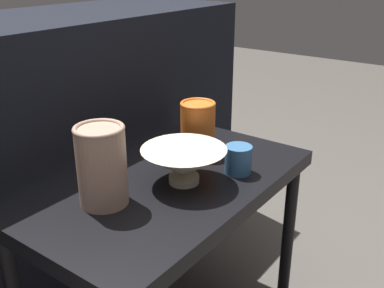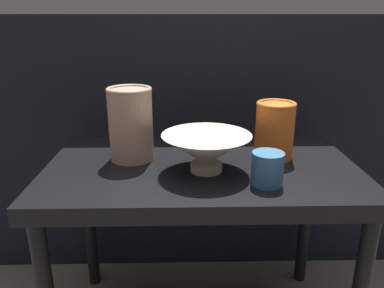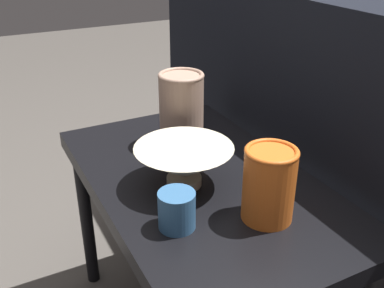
% 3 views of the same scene
% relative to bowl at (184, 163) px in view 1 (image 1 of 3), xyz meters
% --- Properties ---
extents(table, '(0.76, 0.45, 0.50)m').
position_rel_bowl_xyz_m(table, '(-0.01, 0.04, -0.11)').
color(table, black).
rests_on(table, ground_plane).
extents(couch_backdrop, '(1.55, 0.50, 0.85)m').
position_rel_bowl_xyz_m(couch_backdrop, '(-0.01, 0.58, -0.13)').
color(couch_backdrop, black).
rests_on(couch_backdrop, ground_plane).
extents(bowl, '(0.21, 0.21, 0.09)m').
position_rel_bowl_xyz_m(bowl, '(0.00, 0.00, 0.00)').
color(bowl, beige).
rests_on(bowl, table).
extents(vase_textured_left, '(0.11, 0.11, 0.18)m').
position_rel_bowl_xyz_m(vase_textured_left, '(-0.18, 0.09, 0.04)').
color(vase_textured_left, tan).
rests_on(vase_textured_left, table).
extents(vase_colorful_right, '(0.10, 0.10, 0.15)m').
position_rel_bowl_xyz_m(vase_colorful_right, '(0.18, 0.09, 0.02)').
color(vase_colorful_right, orange).
rests_on(vase_colorful_right, table).
extents(cup, '(0.07, 0.07, 0.07)m').
position_rel_bowl_xyz_m(cup, '(0.13, -0.08, -0.02)').
color(cup, '#33608E').
rests_on(cup, table).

